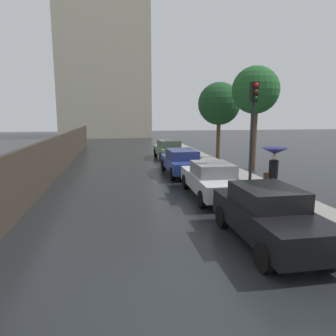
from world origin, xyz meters
TOP-DOWN VIEW (x-y plane):
  - ground at (0.00, 0.00)m, footprint 120.00×120.00m
  - car_black_near_kerb at (2.68, 2.42)m, footprint 1.74×4.01m
  - car_blue_mid_road at (2.45, 11.85)m, footprint 1.76×4.40m
  - car_green_far_ahead at (2.84, 18.31)m, footprint 1.85×4.03m
  - car_silver_far_lane at (2.67, 7.10)m, footprint 1.79×4.51m
  - pedestrian_with_umbrella_near at (4.67, 5.88)m, footprint 0.96×0.96m
  - traffic_light at (4.22, 6.85)m, footprint 0.26×0.39m
  - street_tree_mid at (6.52, 17.54)m, footprint 3.12×3.12m
  - street_tree_far at (7.05, 12.72)m, footprint 2.76×2.76m
  - distant_tower at (-2.46, 45.06)m, footprint 13.14×11.40m

SIDE VIEW (x-z plane):
  - ground at x=0.00m, z-range 0.00..0.00m
  - car_silver_far_lane at x=2.67m, z-range 0.01..1.42m
  - car_green_far_ahead at x=2.84m, z-range 0.03..1.43m
  - car_blue_mid_road at x=2.45m, z-range 0.04..1.45m
  - car_black_near_kerb at x=2.68m, z-range 0.02..1.50m
  - pedestrian_with_umbrella_near at x=4.67m, z-range 0.69..2.63m
  - traffic_light at x=4.22m, z-range 0.98..5.38m
  - street_tree_mid at x=6.52m, z-range 1.25..6.92m
  - street_tree_far at x=7.05m, z-range 1.59..7.70m
  - distant_tower at x=-2.46m, z-range 0.00..19.10m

